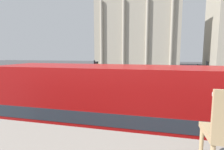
# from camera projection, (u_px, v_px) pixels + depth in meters

# --- Properties ---
(double_decker_bus) EXTENTS (11.33, 2.63, 4.24)m
(double_decker_bus) POSITION_uv_depth(u_px,v_px,m) (142.00, 116.00, 6.64)
(double_decker_bus) COLOR black
(double_decker_bus) RESTS_ON ground_plane
(plaza_building_left) EXTENTS (27.56, 14.21, 25.55)m
(plaza_building_left) POSITION_uv_depth(u_px,v_px,m) (137.00, 30.00, 60.22)
(plaza_building_left) COLOR #B2A893
(plaza_building_left) RESTS_ON ground_plane
(traffic_light_near) EXTENTS (0.42, 0.24, 4.17)m
(traffic_light_near) POSITION_uv_depth(u_px,v_px,m) (95.00, 78.00, 14.10)
(traffic_light_near) COLOR black
(traffic_light_near) RESTS_ON ground_plane
(traffic_light_mid) EXTENTS (0.42, 0.24, 3.55)m
(traffic_light_mid) POSITION_uv_depth(u_px,v_px,m) (198.00, 75.00, 19.60)
(traffic_light_mid) COLOR black
(traffic_light_mid) RESTS_ON ground_plane
(traffic_light_far) EXTENTS (0.42, 0.24, 3.67)m
(traffic_light_far) POSITION_uv_depth(u_px,v_px,m) (206.00, 70.00, 24.61)
(traffic_light_far) COLOR black
(traffic_light_far) RESTS_ON ground_plane
(car_white) EXTENTS (4.20, 1.93, 1.35)m
(car_white) POSITION_uv_depth(u_px,v_px,m) (81.00, 88.00, 20.48)
(car_white) COLOR black
(car_white) RESTS_ON ground_plane
(pedestrian_black) EXTENTS (0.32, 0.32, 1.67)m
(pedestrian_black) POSITION_uv_depth(u_px,v_px,m) (75.00, 89.00, 18.44)
(pedestrian_black) COLOR #282B33
(pedestrian_black) RESTS_ON ground_plane
(pedestrian_blue) EXTENTS (0.32, 0.32, 1.66)m
(pedestrian_blue) POSITION_uv_depth(u_px,v_px,m) (141.00, 89.00, 18.57)
(pedestrian_blue) COLOR #282B33
(pedestrian_blue) RESTS_ON ground_plane
(pedestrian_yellow) EXTENTS (0.32, 0.32, 1.69)m
(pedestrian_yellow) POSITION_uv_depth(u_px,v_px,m) (174.00, 77.00, 28.07)
(pedestrian_yellow) COLOR #282B33
(pedestrian_yellow) RESTS_ON ground_plane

